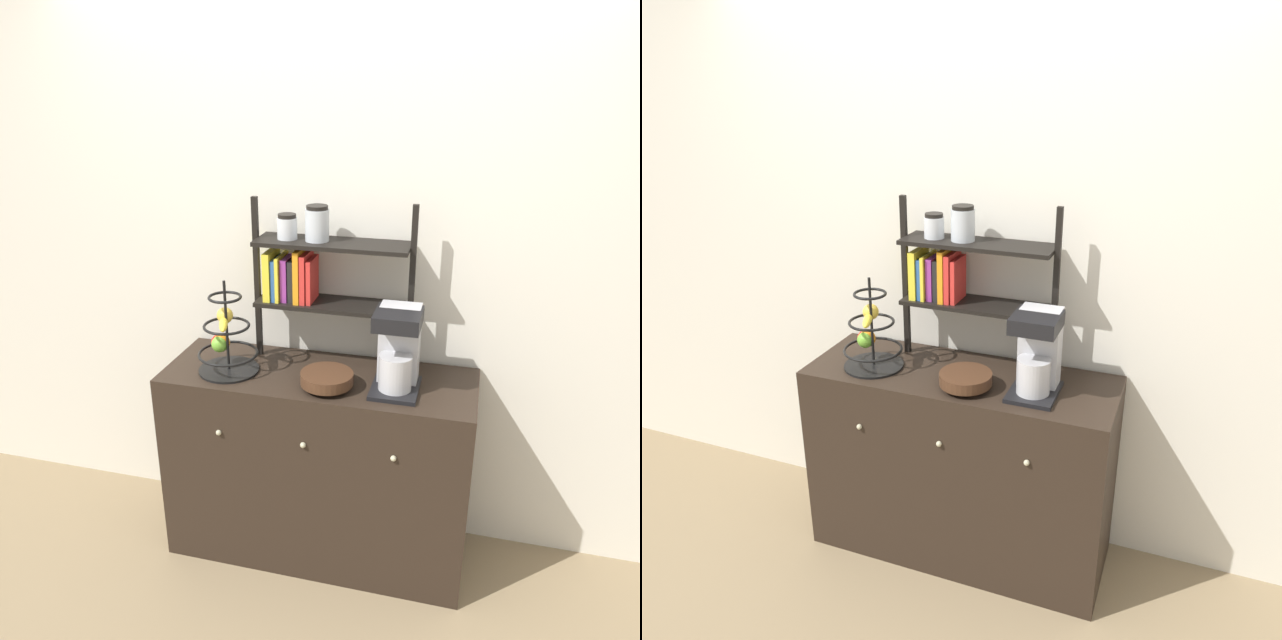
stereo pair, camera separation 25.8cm
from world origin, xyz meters
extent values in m
plane|color=#847051|center=(0.00, 0.00, 0.00)|extent=(12.00, 12.00, 0.00)
cube|color=silver|center=(0.00, 0.52, 1.30)|extent=(7.00, 0.05, 2.60)
cube|color=black|center=(0.00, 0.24, 0.46)|extent=(1.34, 0.48, 0.91)
sphere|color=#B2AD8C|center=(-0.37, -0.01, 0.71)|extent=(0.02, 0.02, 0.02)
sphere|color=#B2AD8C|center=(0.00, -0.01, 0.71)|extent=(0.02, 0.02, 0.02)
sphere|color=#B2AD8C|center=(0.37, -0.01, 0.71)|extent=(0.02, 0.02, 0.02)
cube|color=black|center=(0.34, 0.18, 0.92)|extent=(0.19, 0.24, 0.02)
cube|color=#B7B7BC|center=(0.34, 0.25, 1.09)|extent=(0.16, 0.10, 0.33)
cylinder|color=#B7B7BC|center=(0.34, 0.16, 1.00)|extent=(0.13, 0.13, 0.15)
cube|color=black|center=(0.34, 0.17, 1.23)|extent=(0.18, 0.19, 0.06)
cylinder|color=black|center=(-0.39, 0.18, 0.92)|extent=(0.26, 0.26, 0.01)
cylinder|color=black|center=(-0.39, 0.18, 1.12)|extent=(0.01, 0.01, 0.40)
torus|color=black|center=(-0.39, 0.18, 0.99)|extent=(0.26, 0.26, 0.01)
torus|color=black|center=(-0.39, 0.18, 1.12)|extent=(0.20, 0.20, 0.01)
torus|color=black|center=(-0.39, 0.18, 1.25)|extent=(0.14, 0.14, 0.01)
sphere|color=red|center=(-0.44, 0.20, 1.03)|extent=(0.07, 0.07, 0.07)
sphere|color=#6BAD33|center=(-0.43, 0.19, 1.03)|extent=(0.07, 0.07, 0.07)
sphere|color=orange|center=(-0.43, 0.20, 1.03)|extent=(0.08, 0.08, 0.08)
ellipsoid|color=yellow|center=(-0.38, 0.14, 1.14)|extent=(0.09, 0.15, 0.04)
sphere|color=gold|center=(-0.40, 0.21, 1.16)|extent=(0.07, 0.07, 0.07)
cylinder|color=#422819|center=(0.06, 0.13, 0.92)|extent=(0.12, 0.12, 0.02)
cylinder|color=#422819|center=(0.06, 0.13, 0.96)|extent=(0.22, 0.22, 0.05)
cube|color=black|center=(-0.32, 0.38, 1.27)|extent=(0.02, 0.02, 0.73)
cube|color=black|center=(0.36, 0.38, 1.27)|extent=(0.02, 0.02, 0.73)
cube|color=black|center=(0.02, 0.38, 1.19)|extent=(0.65, 0.20, 0.02)
cube|color=black|center=(0.02, 0.38, 1.45)|extent=(0.65, 0.20, 0.02)
cube|color=yellow|center=(-0.25, 0.38, 1.30)|extent=(0.03, 0.16, 0.21)
cube|color=#2D599E|center=(-0.22, 0.38, 1.29)|extent=(0.02, 0.15, 0.18)
cube|color=yellow|center=(-0.20, 0.38, 1.29)|extent=(0.02, 0.16, 0.20)
cube|color=#8C338C|center=(-0.18, 0.38, 1.29)|extent=(0.03, 0.13, 0.19)
cube|color=black|center=(-0.15, 0.38, 1.29)|extent=(0.02, 0.14, 0.18)
cube|color=orange|center=(-0.12, 0.38, 1.31)|extent=(0.02, 0.16, 0.23)
cube|color=red|center=(-0.09, 0.38, 1.30)|extent=(0.02, 0.15, 0.21)
cube|color=red|center=(-0.06, 0.38, 1.29)|extent=(0.02, 0.14, 0.19)
cylinder|color=silver|center=(-0.17, 0.38, 1.51)|extent=(0.09, 0.09, 0.09)
cylinder|color=black|center=(-0.17, 0.38, 1.56)|extent=(0.08, 0.08, 0.02)
cylinder|color=silver|center=(-0.04, 0.38, 1.53)|extent=(0.10, 0.10, 0.13)
cylinder|color=black|center=(-0.04, 0.38, 1.60)|extent=(0.09, 0.09, 0.02)
camera|label=1|loc=(0.62, -2.08, 2.12)|focal=35.00mm
camera|label=2|loc=(0.87, -2.00, 2.12)|focal=35.00mm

